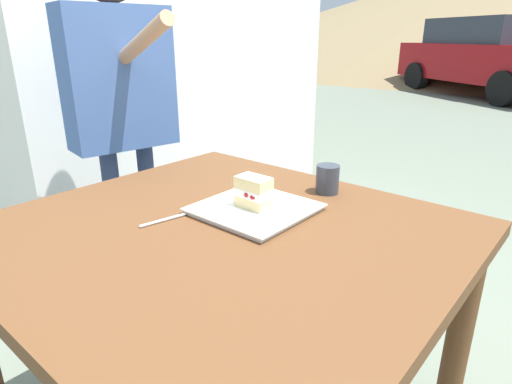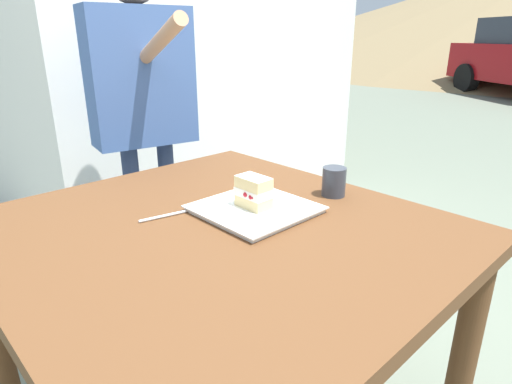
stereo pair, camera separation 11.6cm
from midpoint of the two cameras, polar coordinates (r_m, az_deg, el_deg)
The scene contains 9 objects.
patio_table at distance 1.14m, azimuth -7.46°, elevation -9.59°, with size 1.11×1.03×0.75m.
dessert_plate at distance 1.17m, azimuth -2.82°, elevation -2.38°, with size 0.29×0.29×0.02m.
cake_slice at distance 1.16m, azimuth -3.27°, elevation -0.05°, with size 0.09×0.07×0.09m.
dessert_fork at distance 1.17m, azimuth -13.66°, elevation -3.33°, with size 0.05×0.17×0.01m.
coffee_cup at distance 1.32m, azimuth 7.03°, elevation 1.72°, with size 0.07×0.07×0.09m.
diner_person at distance 1.86m, azimuth -19.43°, elevation 13.20°, with size 0.57×0.44×1.53m.
parked_car_near at distance 10.55m, azimuth 28.62°, elevation 15.64°, with size 4.34×3.73×1.56m.
distant_hill at distance 28.91m, azimuth 30.38°, elevation 20.51°, with size 37.04×37.04×5.42m.
patio_building at distance 4.65m, azimuth -27.97°, elevation 19.97°, with size 4.57×2.29×2.75m.
Camera 1 is at (-0.71, 0.70, 1.21)m, focal length 30.09 mm.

